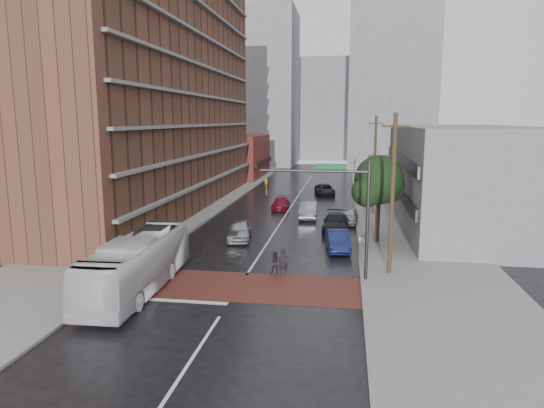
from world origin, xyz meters
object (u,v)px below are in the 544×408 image
(car_travel_b, at_px, (308,210))
(suv_travel, at_px, (325,190))
(pedestrian_a, at_px, (283,262))
(car_travel_a, at_px, (239,230))
(pedestrian_b, at_px, (275,263))
(car_parked_near, at_px, (338,241))
(car_travel_c, at_px, (281,204))
(car_parked_mid, at_px, (336,223))
(transit_bus, at_px, (137,264))
(car_parked_far, at_px, (349,215))

(car_travel_b, height_order, suv_travel, car_travel_b)
(pedestrian_a, xyz_separation_m, car_travel_a, (-4.69, 8.42, -0.06))
(pedestrian_b, xyz_separation_m, car_parked_near, (3.76, 6.39, -0.02))
(car_travel_c, height_order, car_parked_mid, car_parked_mid)
(pedestrian_a, relative_size, suv_travel, 0.34)
(pedestrian_b, distance_m, car_travel_a, 9.41)
(pedestrian_b, height_order, car_travel_b, car_travel_b)
(car_travel_c, bearing_deg, car_parked_mid, -59.13)
(transit_bus, relative_size, car_travel_a, 2.43)
(car_travel_c, xyz_separation_m, car_parked_near, (6.47, -15.94, 0.11))
(pedestrian_b, height_order, car_travel_a, car_travel_a)
(transit_bus, bearing_deg, car_parked_mid, 55.29)
(suv_travel, height_order, car_parked_near, car_parked_near)
(car_travel_a, relative_size, car_parked_far, 1.06)
(transit_bus, bearing_deg, pedestrian_a, 25.81)
(car_travel_b, height_order, car_parked_near, car_travel_b)
(pedestrian_a, bearing_deg, car_travel_b, 76.31)
(car_parked_near, bearing_deg, transit_bus, -143.76)
(pedestrian_a, relative_size, car_travel_a, 0.37)
(car_parked_mid, bearing_deg, car_travel_c, 123.75)
(suv_travel, distance_m, car_parked_near, 26.80)
(car_travel_c, height_order, car_parked_near, car_parked_near)
(car_travel_c, bearing_deg, pedestrian_a, -83.08)
(car_parked_near, distance_m, car_parked_mid, 6.15)
(transit_bus, relative_size, suv_travel, 2.25)
(car_parked_near, bearing_deg, car_travel_b, 97.83)
(suv_travel, xyz_separation_m, car_parked_near, (2.21, -26.71, 0.04))
(car_travel_c, bearing_deg, transit_bus, -101.03)
(transit_bus, xyz_separation_m, car_travel_c, (4.54, 26.41, -0.95))
(pedestrian_b, relative_size, car_parked_mid, 0.28)
(car_travel_c, distance_m, car_parked_far, 9.48)
(car_travel_c, bearing_deg, car_travel_b, -53.81)
(transit_bus, distance_m, suv_travel, 38.21)
(suv_travel, xyz_separation_m, car_parked_mid, (1.90, -20.57, 0.08))
(car_parked_mid, relative_size, car_parked_far, 1.23)
(pedestrian_b, distance_m, car_parked_far, 16.87)
(transit_bus, relative_size, car_parked_far, 2.58)
(pedestrian_a, bearing_deg, suv_travel, 74.85)
(pedestrian_a, height_order, car_parked_far, pedestrian_a)
(pedestrian_a, bearing_deg, car_parked_mid, 63.44)
(pedestrian_a, height_order, car_parked_near, pedestrian_a)
(transit_bus, distance_m, car_parked_mid, 19.77)
(car_travel_a, height_order, car_parked_near, car_travel_a)
(transit_bus, distance_m, pedestrian_b, 8.36)
(pedestrian_a, distance_m, car_parked_far, 16.74)
(pedestrian_b, height_order, car_travel_c, pedestrian_b)
(pedestrian_b, bearing_deg, car_parked_mid, 78.87)
(car_travel_a, distance_m, car_parked_near, 8.20)
(car_parked_far, bearing_deg, pedestrian_b, -102.83)
(transit_bus, height_order, car_parked_mid, transit_bus)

